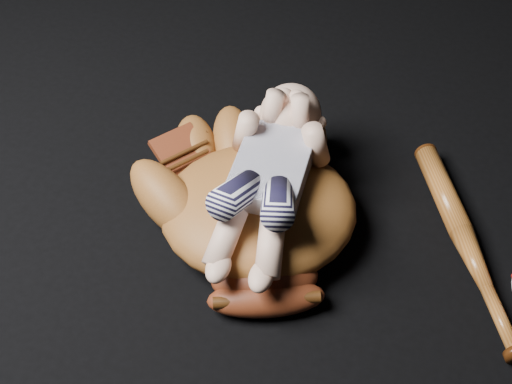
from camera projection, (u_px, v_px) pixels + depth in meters
baseball_glove at (258, 203)px, 1.16m from camera, size 0.54×0.57×0.14m
newborn_baby at (267, 177)px, 1.11m from camera, size 0.21×0.41×0.16m
baseball_bat at (467, 243)px, 1.16m from camera, size 0.23×0.41×0.04m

